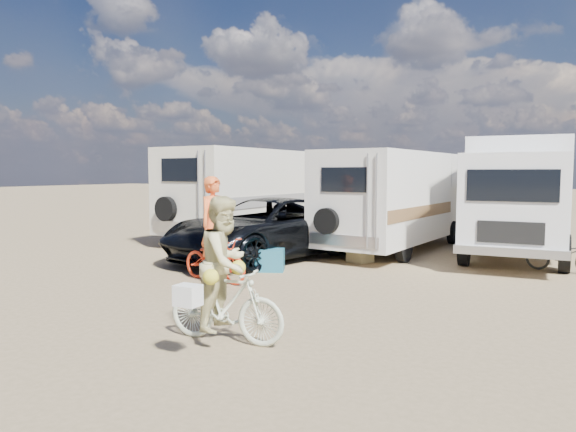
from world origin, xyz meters
The scene contains 12 objects.
ground centered at (0.00, 0.00, 0.00)m, with size 140.00×140.00×0.00m, color #957D59.
rv_main centered at (0.47, 6.86, 1.37)m, with size 2.13×6.74×2.74m, color white, non-canonical shape.
rv_left centered at (-4.52, 7.08, 1.45)m, with size 2.41×6.89×2.91m, color beige, non-canonical shape.
box_truck centered at (3.57, 6.84, 1.53)m, with size 2.34×6.17×3.07m, color white, non-canonical shape.
dark_suv centered at (-2.07, 3.67, 0.77)m, with size 2.57×5.57×1.55m, color black.
bike_man centered at (-1.61, 0.77, 0.45)m, with size 0.59×1.70×0.89m, color red.
bike_woman centered at (0.72, -2.33, 0.50)m, with size 0.47×1.66×1.00m, color beige.
rider_man centered at (-1.61, 0.77, 0.97)m, with size 0.71×0.46×1.94m, color orange.
rider_woman centered at (0.72, -2.33, 0.86)m, with size 0.84×0.65×1.72m, color #D1C687.
bike_parked centered at (4.64, 5.04, 0.41)m, with size 0.54×1.56×0.82m, color #242623.
cooler centered at (-1.17, 2.25, 0.25)m, with size 0.62×0.45×0.50m, color #226780.
crate centered at (0.23, 4.27, 0.20)m, with size 0.49×0.49×0.39m, color #908255.
Camera 1 is at (4.50, -7.92, 2.20)m, focal length 32.95 mm.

